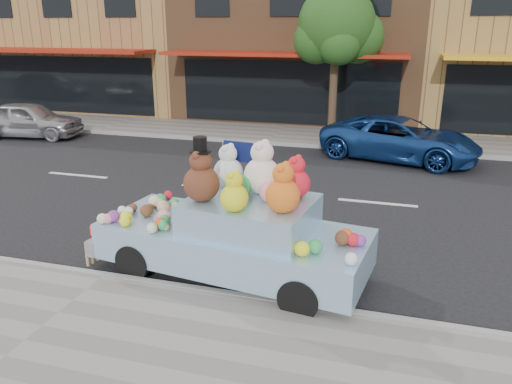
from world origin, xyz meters
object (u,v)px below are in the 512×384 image
(car_blue, at_px, (400,139))
(art_car, at_px, (235,229))
(street_tree, at_px, (337,32))
(car_silver, at_px, (29,120))

(car_blue, xyz_separation_m, art_car, (-2.43, -8.41, 0.17))
(street_tree, xyz_separation_m, car_blue, (2.36, -2.36, -3.05))
(street_tree, relative_size, art_car, 1.12)
(street_tree, relative_size, car_blue, 1.12)
(car_blue, height_order, art_car, art_car)
(street_tree, height_order, art_car, street_tree)
(car_blue, bearing_deg, car_silver, 106.54)
(car_silver, relative_size, car_blue, 0.81)
(car_silver, relative_size, art_car, 0.81)
(street_tree, xyz_separation_m, art_car, (-0.07, -10.77, -2.87))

